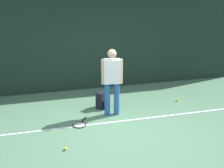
% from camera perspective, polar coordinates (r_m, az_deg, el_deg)
% --- Properties ---
extents(ground_plane, '(12.00, 12.00, 0.00)m').
position_cam_1_polar(ground_plane, '(7.25, 0.83, -8.50)').
color(ground_plane, '#4C7556').
extents(back_fence, '(10.00, 0.10, 2.79)m').
position_cam_1_polar(back_fence, '(9.55, -4.08, 7.17)').
color(back_fence, '#192D23').
rests_on(back_fence, ground).
extents(court_line, '(9.00, 0.05, 0.00)m').
position_cam_1_polar(court_line, '(7.64, -0.11, -6.96)').
color(court_line, white).
rests_on(court_line, ground).
extents(tennis_player, '(0.52, 0.28, 1.70)m').
position_cam_1_polar(tennis_player, '(7.71, -0.01, 1.02)').
color(tennis_player, '#2659A5').
rests_on(tennis_player, ground).
extents(tennis_racket, '(0.46, 0.62, 0.03)m').
position_cam_1_polar(tennis_racket, '(7.55, -5.88, -7.34)').
color(tennis_racket, black).
rests_on(tennis_racket, ground).
extents(backpack, '(0.38, 0.38, 0.44)m').
position_cam_1_polar(backpack, '(8.38, -1.74, -2.99)').
color(backpack, black).
rests_on(backpack, ground).
extents(tennis_ball_near_player, '(0.07, 0.07, 0.07)m').
position_cam_1_polar(tennis_ball_near_player, '(9.06, 11.76, -2.87)').
color(tennis_ball_near_player, '#CCE033').
rests_on(tennis_ball_near_player, ground).
extents(tennis_ball_by_fence, '(0.07, 0.07, 0.07)m').
position_cam_1_polar(tennis_ball_by_fence, '(6.56, -8.47, -11.57)').
color(tennis_ball_by_fence, '#CCE033').
rests_on(tennis_ball_by_fence, ground).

